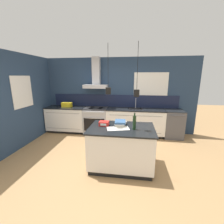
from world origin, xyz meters
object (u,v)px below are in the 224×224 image
at_px(red_supply_box, 104,123).
at_px(oven_range, 96,120).
at_px(yellow_toolbox, 67,105).
at_px(book_stack, 120,123).
at_px(dishwasher, 173,124).
at_px(bottle_on_island, 134,122).

bearing_deg(red_supply_box, oven_range, 109.60).
distance_m(oven_range, yellow_toolbox, 1.18).
height_order(oven_range, yellow_toolbox, yellow_toolbox).
bearing_deg(red_supply_box, book_stack, 9.26).
xyz_separation_m(dishwasher, book_stack, (-1.59, -1.76, 0.51)).
bearing_deg(book_stack, oven_range, 119.73).
bearing_deg(oven_range, dishwasher, 0.09).
relative_size(dishwasher, bottle_on_island, 2.58).
relative_size(book_stack, yellow_toolbox, 1.02).
bearing_deg(oven_range, yellow_toolbox, 179.76).
distance_m(bottle_on_island, yellow_toolbox, 3.09).
height_order(bottle_on_island, red_supply_box, bottle_on_island).
distance_m(dishwasher, bottle_on_island, 2.44).
xyz_separation_m(book_stack, yellow_toolbox, (-2.06, 1.77, 0.03)).
bearing_deg(oven_range, book_stack, -60.27).
distance_m(oven_range, book_stack, 2.09).
xyz_separation_m(bottle_on_island, book_stack, (-0.30, 0.22, -0.10)).
relative_size(oven_range, red_supply_box, 4.29).
height_order(red_supply_box, yellow_toolbox, yellow_toolbox).
height_order(dishwasher, red_supply_box, red_supply_box).
bearing_deg(oven_range, red_supply_box, -70.40).
height_order(bottle_on_island, yellow_toolbox, bottle_on_island).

